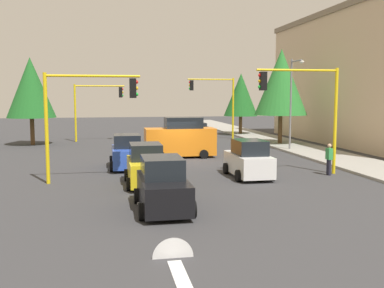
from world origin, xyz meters
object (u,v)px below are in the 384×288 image
(tree_opposite_side, at_px, (31,88))
(delivery_van_orange, at_px, (180,139))
(car_yellow, at_px, (146,166))
(car_blue, at_px, (127,153))
(traffic_signal_far_left, at_px, (216,96))
(street_lamp_curbside, at_px, (293,94))
(tree_roadside_far, at_px, (241,95))
(tree_roadside_mid, at_px, (281,82))
(traffic_signal_far_right, at_px, (96,101))
(car_black, at_px, (163,186))
(pedestrian_crossing, at_px, (329,158))
(car_silver, at_px, (195,135))
(traffic_signal_near_left, at_px, (305,99))
(car_white, at_px, (249,160))
(traffic_signal_near_right, at_px, (86,105))

(tree_opposite_side, relative_size, delivery_van_orange, 1.56)
(tree_opposite_side, distance_m, car_yellow, 21.20)
(car_yellow, xyz_separation_m, car_blue, (-5.17, -0.67, 0.00))
(traffic_signal_far_left, xyz_separation_m, street_lamp_curbside, (10.39, 3.46, 0.16))
(tree_roadside_far, xyz_separation_m, tree_roadside_mid, (10.00, 0.50, 1.05))
(traffic_signal_far_right, distance_m, car_black, 26.29)
(street_lamp_curbside, height_order, pedestrian_crossing, street_lamp_curbside)
(traffic_signal_far_left, distance_m, car_blue, 18.77)
(traffic_signal_far_left, bearing_deg, car_silver, -30.83)
(traffic_signal_near_left, height_order, tree_opposite_side, tree_opposite_side)
(pedestrian_crossing, bearing_deg, tree_opposite_side, -135.58)
(car_silver, distance_m, car_black, 21.51)
(tree_opposite_side, xyz_separation_m, car_blue, (13.99, 7.47, -4.01))
(traffic_signal_far_right, bearing_deg, tree_opposite_side, -69.57)
(car_white, bearing_deg, car_silver, 179.63)
(street_lamp_curbside, bearing_deg, car_black, -37.25)
(street_lamp_curbside, distance_m, car_white, 12.29)
(tree_opposite_side, distance_m, tree_roadside_far, 21.37)
(traffic_signal_far_left, bearing_deg, tree_roadside_mid, 35.39)
(car_yellow, bearing_deg, car_silver, 160.95)
(street_lamp_curbside, bearing_deg, tree_roadside_far, 178.81)
(tree_opposite_side, bearing_deg, pedestrian_crossing, 44.42)
(car_black, bearing_deg, tree_roadside_mid, 147.65)
(traffic_signal_far_left, xyz_separation_m, car_silver, (5.12, -3.06, -3.29))
(tree_opposite_side, bearing_deg, street_lamp_curbside, 67.45)
(car_silver, bearing_deg, traffic_signal_near_right, -29.23)
(traffic_signal_near_right, xyz_separation_m, traffic_signal_far_left, (-20.00, 11.38, 0.39))
(car_blue, bearing_deg, tree_roadside_mid, 126.46)
(car_yellow, relative_size, car_black, 0.95)
(tree_opposite_side, bearing_deg, delivery_van_orange, 48.51)
(street_lamp_curbside, relative_size, pedestrian_crossing, 4.12)
(traffic_signal_far_right, distance_m, tree_roadside_mid, 16.82)
(traffic_signal_near_left, distance_m, car_black, 10.74)
(traffic_signal_near_right, xyz_separation_m, car_black, (5.96, 3.00, -2.90))
(tree_opposite_side, bearing_deg, car_yellow, 23.02)
(car_black, relative_size, pedestrian_crossing, 2.35)
(car_blue, bearing_deg, pedestrian_crossing, 67.40)
(car_white, bearing_deg, traffic_signal_far_right, -157.83)
(traffic_signal_near_right, xyz_separation_m, tree_opposite_side, (-18.00, -5.36, 1.11))
(delivery_van_orange, bearing_deg, traffic_signal_far_left, 155.66)
(traffic_signal_near_left, bearing_deg, tree_opposite_side, -137.14)
(tree_opposite_side, distance_m, pedestrian_crossing, 26.04)
(traffic_signal_near_left, xyz_separation_m, car_white, (0.16, -3.12, -3.16))
(traffic_signal_near_left, bearing_deg, car_white, -87.10)
(traffic_signal_near_right, distance_m, car_white, 8.73)
(car_white, xyz_separation_m, car_black, (5.81, -5.23, 0.00))
(tree_opposite_side, bearing_deg, tree_roadside_far, 106.31)
(delivery_van_orange, relative_size, car_black, 1.20)
(street_lamp_curbside, bearing_deg, traffic_signal_far_right, -125.01)
(traffic_signal_near_right, xyz_separation_m, pedestrian_crossing, (0.38, 12.66, -2.89))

